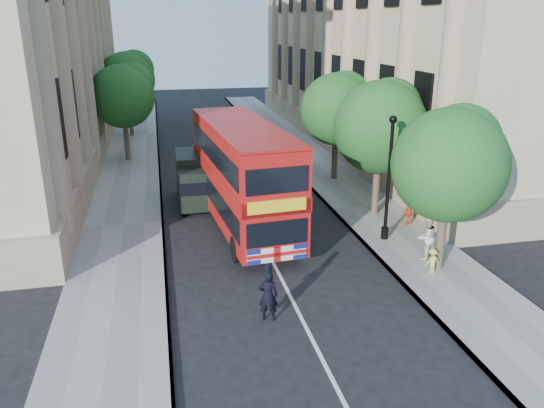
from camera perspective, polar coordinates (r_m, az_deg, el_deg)
ground at (r=16.18m, az=3.99°, el=-13.67°), size 120.00×120.00×0.00m
pavement_right at (r=26.45m, az=10.00°, el=-0.34°), size 3.50×80.00×0.12m
pavement_left at (r=24.67m, az=-15.64°, el=-2.23°), size 3.50×80.00×0.12m
building_right at (r=41.05m, az=14.15°, el=18.96°), size 12.00×38.00×18.00m
tree_right_near at (r=19.33m, az=18.64°, el=4.65°), size 4.00×4.00×6.08m
tree_right_mid at (r=24.51m, az=11.64°, el=8.63°), size 4.20×4.20×6.37m
tree_right_far at (r=30.04m, az=7.03°, el=10.51°), size 4.00×4.00×6.15m
tree_left_far at (r=35.37m, az=-15.73°, el=11.46°), size 4.00×4.00×6.30m
tree_left_back at (r=43.29m, az=-15.26°, el=13.14°), size 4.20×4.20×6.65m
lamp_post at (r=21.92m, az=12.41°, el=2.14°), size 0.32×0.32×5.16m
double_decker_bus at (r=23.02m, az=-3.18°, el=3.35°), size 3.43×9.97×4.52m
box_van at (r=26.64m, az=-8.24°, el=2.51°), size 1.85×4.37×2.48m
police_constable at (r=16.37m, az=-0.43°, el=-9.83°), size 0.67×0.50×1.65m
woman_pedestrian at (r=20.92m, az=16.26°, el=-3.45°), size 1.03×0.91×1.75m
child_a at (r=24.25m, az=14.53°, el=-0.85°), size 0.76×0.52×1.19m
child_b at (r=19.99m, az=16.86°, el=-5.87°), size 0.65×0.44×0.93m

